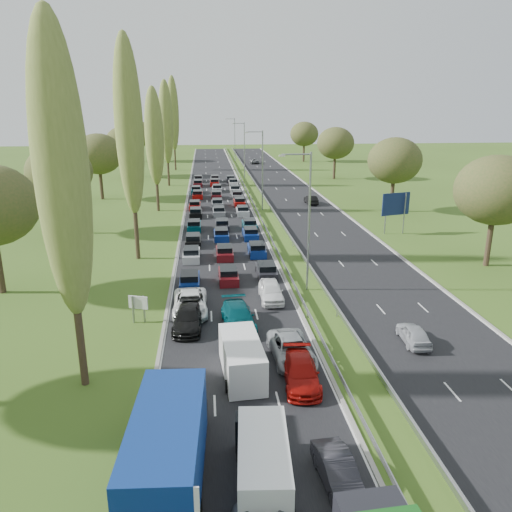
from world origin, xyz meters
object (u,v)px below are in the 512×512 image
white_van_front (263,460)px  blue_lorry (169,445)px  direction_sign (396,206)px  info_sign (138,305)px  white_van_rear (241,356)px  near_car_3 (188,318)px  near_car_2 (190,303)px

white_van_front → blue_lorry: bearing=-176.6°
direction_sign → info_sign: bearing=-140.0°
white_van_rear → info_sign: white_van_rear is taller
blue_lorry → direction_sign: bearing=61.8°
blue_lorry → direction_sign: size_ratio=1.88×
near_car_3 → blue_lorry: 16.05m
near_car_3 → blue_lorry: bearing=-88.2°
near_car_2 → white_van_front: size_ratio=1.06×
info_sign → blue_lorry: bearing=-78.8°
white_van_front → direction_sign: bearing=67.0°
near_car_3 → direction_sign: 35.88m
near_car_2 → blue_lorry: size_ratio=0.59×
blue_lorry → near_car_2: bearing=92.2°
blue_lorry → white_van_rear: 9.89m
info_sign → near_car_2: bearing=20.5°
near_car_3 → white_van_rear: bearing=-60.8°
white_van_rear → direction_sign: bearing=52.0°
blue_lorry → info_sign: blue_lorry is taller
direction_sign → white_van_front: bearing=-117.3°
white_van_rear → direction_sign: (21.70, 32.33, 2.41)m
near_car_3 → direction_sign: size_ratio=0.98×
direction_sign → blue_lorry: bearing=-121.4°
near_car_2 → info_sign: info_sign is taller
white_van_rear → white_van_front: bearing=-92.7°
white_van_rear → info_sign: size_ratio=2.67×
blue_lorry → direction_sign: 48.63m
near_car_3 → white_van_front: bearing=-74.5°
near_car_3 → white_van_rear: (3.41, -6.85, 0.39)m
white_van_front → info_sign: bearing=117.2°
near_car_2 → info_sign: 4.08m
white_van_rear → near_car_3: bearing=112.4°
near_car_2 → white_van_rear: size_ratio=1.02×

